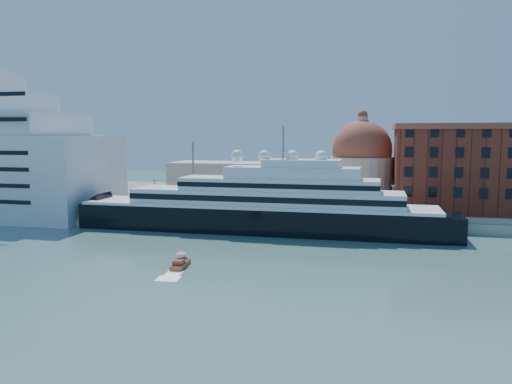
# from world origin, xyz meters

# --- Properties ---
(ground) EXTENTS (400.00, 400.00, 0.00)m
(ground) POSITION_xyz_m (0.00, 0.00, 0.00)
(ground) COLOR #3C6864
(ground) RESTS_ON ground
(quay) EXTENTS (180.00, 10.00, 2.50)m
(quay) POSITION_xyz_m (0.00, 34.00, 1.25)
(quay) COLOR gray
(quay) RESTS_ON ground
(land) EXTENTS (260.00, 72.00, 2.00)m
(land) POSITION_xyz_m (0.00, 75.00, 1.00)
(land) COLOR slate
(land) RESTS_ON ground
(quay_fence) EXTENTS (180.00, 0.10, 1.20)m
(quay_fence) POSITION_xyz_m (0.00, 29.50, 3.10)
(quay_fence) COLOR slate
(quay_fence) RESTS_ON quay
(superyacht) EXTENTS (94.84, 13.15, 28.35)m
(superyacht) POSITION_xyz_m (-3.66, 23.00, 4.89)
(superyacht) COLOR black
(superyacht) RESTS_ON ground
(service_barge) EXTENTS (13.79, 4.91, 3.08)m
(service_barge) POSITION_xyz_m (-46.53, 20.61, 0.88)
(service_barge) COLOR white
(service_barge) RESTS_ON ground
(water_taxi) EXTENTS (2.56, 6.11, 2.82)m
(water_taxi) POSITION_xyz_m (-5.94, -11.36, 0.68)
(water_taxi) COLOR maroon
(water_taxi) RESTS_ON ground
(warehouse) EXTENTS (43.00, 19.00, 23.25)m
(warehouse) POSITION_xyz_m (52.00, 52.00, 13.79)
(warehouse) COLOR maroon
(warehouse) RESTS_ON land
(church) EXTENTS (66.00, 18.00, 25.50)m
(church) POSITION_xyz_m (6.39, 57.72, 10.91)
(church) COLOR beige
(church) RESTS_ON land
(lamp_posts) EXTENTS (120.80, 2.40, 18.00)m
(lamp_posts) POSITION_xyz_m (-12.67, 32.27, 9.84)
(lamp_posts) COLOR slate
(lamp_posts) RESTS_ON quay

